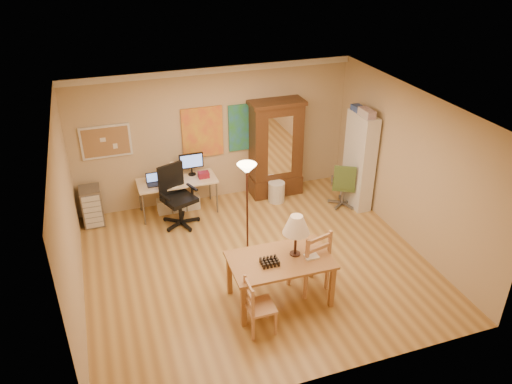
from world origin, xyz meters
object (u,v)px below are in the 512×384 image
object	(u,v)px
office_chair_green	(343,194)
armoire	(276,155)
computer_desk	(179,192)
dining_table	(286,249)
office_chair_black	(179,209)
bookshelf	(359,161)

from	to	relation	value
office_chair_green	armoire	size ratio (longest dim) A/B	0.47
office_chair_green	computer_desk	bearing A→B (deg)	164.48
dining_table	computer_desk	world-z (taller)	dining_table
armoire	dining_table	bearing A→B (deg)	-108.37
computer_desk	office_chair_green	distance (m)	3.23
computer_desk	dining_table	bearing A→B (deg)	-72.41
office_chair_black	bookshelf	world-z (taller)	bookshelf
office_chair_black	office_chair_green	xyz separation A→B (m)	(3.22, -0.38, -0.06)
office_chair_black	office_chair_green	distance (m)	3.24
office_chair_green	bookshelf	size ratio (longest dim) A/B	0.49
dining_table	office_chair_green	distance (m)	3.15
computer_desk	armoire	xyz separation A→B (m)	(2.03, 0.08, 0.45)
computer_desk	office_chair_black	size ratio (longest dim) A/B	1.29
armoire	bookshelf	world-z (taller)	armoire
bookshelf	computer_desk	bearing A→B (deg)	165.48
computer_desk	office_chair_black	bearing A→B (deg)	-102.08
office_chair_black	armoire	world-z (taller)	armoire
dining_table	office_chair_black	size ratio (longest dim) A/B	1.29
dining_table	bookshelf	world-z (taller)	bookshelf
dining_table	office_chair_green	xyz separation A→B (m)	(2.13, 2.23, -0.63)
computer_desk	bookshelf	world-z (taller)	bookshelf
armoire	bookshelf	bearing A→B (deg)	-35.29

